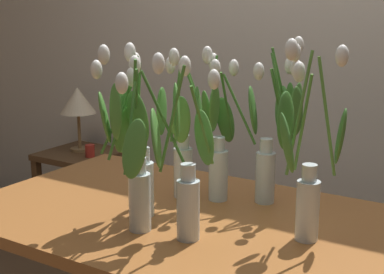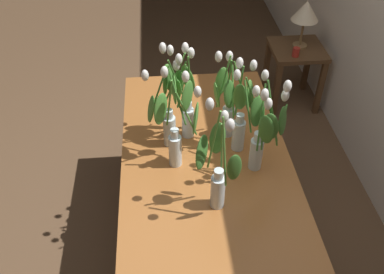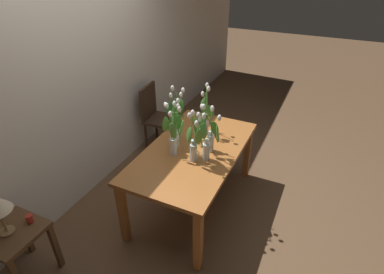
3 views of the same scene
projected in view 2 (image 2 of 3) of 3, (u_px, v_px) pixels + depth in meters
The scene contains 12 objects.
ground_plane at pixel (203, 237), 2.77m from camera, with size 18.00×18.00×0.00m, color brown.
dining_table at pixel (205, 166), 2.34m from camera, with size 1.60×0.90×0.74m.
tulip_vase_0 at pixel (265, 137), 2.04m from camera, with size 0.16×0.19×0.58m.
tulip_vase_1 at pixel (176, 136), 2.12m from camera, with size 0.16×0.24×0.55m.
tulip_vase_2 at pixel (243, 120), 2.19m from camera, with size 0.22×0.22×0.54m.
tulip_vase_3 at pixel (182, 100), 2.26m from camera, with size 0.22×0.20×0.56m.
tulip_vase_4 at pixel (218, 172), 1.88m from camera, with size 0.21×0.21×0.59m.
tulip_vase_5 at pixel (171, 110), 2.21m from camera, with size 0.27×0.26×0.56m.
tulip_vase_6 at pixel (230, 104), 2.26m from camera, with size 0.23×0.25×0.54m.
side_table at pixel (296, 60), 3.63m from camera, with size 0.44×0.44×0.55m.
table_lamp at pixel (306, 12), 3.37m from camera, with size 0.22×0.22×0.40m.
pillar_candle at pixel (296, 52), 3.42m from camera, with size 0.06×0.06×0.07m, color #B72D23.
Camera 2 is at (1.66, -0.22, 2.30)m, focal length 39.68 mm.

